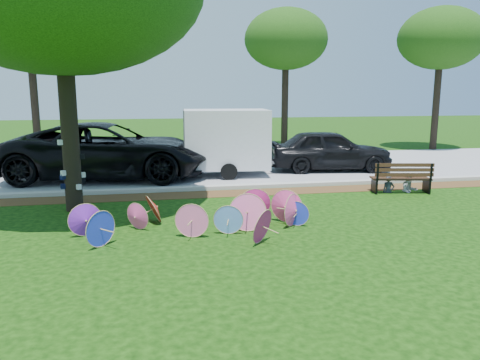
# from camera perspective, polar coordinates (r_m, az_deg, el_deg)

# --- Properties ---
(ground) EXTENTS (90.00, 90.00, 0.00)m
(ground) POSITION_cam_1_polar(r_m,az_deg,el_deg) (10.06, -0.72, -7.25)
(ground) COLOR black
(ground) RESTS_ON ground
(mulch_strip) EXTENTS (90.00, 1.00, 0.01)m
(mulch_strip) POSITION_cam_1_polar(r_m,az_deg,el_deg) (14.36, -3.79, -1.73)
(mulch_strip) COLOR #472D16
(mulch_strip) RESTS_ON ground
(curb) EXTENTS (90.00, 0.30, 0.12)m
(curb) POSITION_cam_1_polar(r_m,az_deg,el_deg) (15.03, -4.11, -0.96)
(curb) COLOR #B7B5AD
(curb) RESTS_ON ground
(street) EXTENTS (90.00, 8.00, 0.01)m
(street) POSITION_cam_1_polar(r_m,az_deg,el_deg) (19.10, -5.51, 1.38)
(street) COLOR gray
(street) RESTS_ON ground
(parasol_pile) EXTENTS (5.40, 2.79, 0.87)m
(parasol_pile) POSITION_cam_1_polar(r_m,az_deg,el_deg) (10.60, -2.80, -4.19)
(parasol_pile) COLOR #6C9EFF
(parasol_pile) RESTS_ON ground
(black_van) EXTENTS (7.55, 4.12, 2.01)m
(black_van) POSITION_cam_1_polar(r_m,az_deg,el_deg) (17.45, -15.86, 3.44)
(black_van) COLOR black
(black_van) RESTS_ON ground
(dark_pickup) EXTENTS (4.96, 2.50, 1.62)m
(dark_pickup) POSITION_cam_1_polar(r_m,az_deg,el_deg) (18.87, 10.87, 3.59)
(dark_pickup) COLOR black
(dark_pickup) RESTS_ON ground
(cargo_trailer) EXTENTS (3.17, 2.12, 2.74)m
(cargo_trailer) POSITION_cam_1_polar(r_m,az_deg,el_deg) (17.40, -1.70, 5.04)
(cargo_trailer) COLOR silver
(cargo_trailer) RESTS_ON ground
(park_bench) EXTENTS (1.92, 1.02, 0.95)m
(park_bench) POSITION_cam_1_polar(r_m,az_deg,el_deg) (15.36, 18.97, 0.31)
(park_bench) COLOR black
(park_bench) RESTS_ON ground
(person_left) EXTENTS (0.40, 0.29, 1.01)m
(person_left) POSITION_cam_1_polar(r_m,az_deg,el_deg) (15.23, 17.74, 0.42)
(person_left) COLOR #343B47
(person_left) RESTS_ON ground
(person_right) EXTENTS (0.57, 0.46, 1.13)m
(person_right) POSITION_cam_1_polar(r_m,az_deg,el_deg) (15.56, 20.02, 0.71)
(person_right) COLOR #B1B3BB
(person_right) RESTS_ON ground
(bg_trees) EXTENTS (24.75, 6.27, 7.40)m
(bg_trees) POSITION_cam_1_polar(r_m,az_deg,el_deg) (24.58, 2.49, 16.99)
(bg_trees) COLOR black
(bg_trees) RESTS_ON ground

